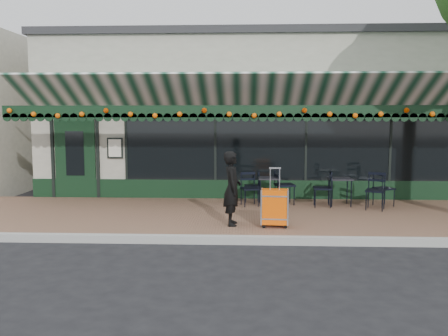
{
  "coord_description": "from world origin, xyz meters",
  "views": [
    {
      "loc": [
        -0.21,
        -8.61,
        2.33
      ],
      "look_at": [
        -0.66,
        1.6,
        1.23
      ],
      "focal_mm": 38.0,
      "sensor_mm": 36.0,
      "label": 1
    }
  ],
  "objects_px": {
    "suitcase": "(275,207)",
    "chair_a_left": "(322,189)",
    "chair_b_left": "(252,186)",
    "chair_b_front": "(250,189)",
    "woman": "(232,188)",
    "cafe_table_a": "(340,181)",
    "chair_a_right": "(384,189)",
    "chair_b_right": "(285,185)",
    "chair_a_front": "(376,191)",
    "cafe_table_b": "(269,180)"
  },
  "relations": [
    {
      "from": "cafe_table_b",
      "to": "chair_a_left",
      "type": "xyz_separation_m",
      "value": [
        1.28,
        -0.28,
        -0.16
      ]
    },
    {
      "from": "chair_a_left",
      "to": "cafe_table_a",
      "type": "bearing_deg",
      "value": 116.97
    },
    {
      "from": "chair_b_front",
      "to": "woman",
      "type": "bearing_deg",
      "value": -115.95
    },
    {
      "from": "chair_b_left",
      "to": "chair_b_front",
      "type": "bearing_deg",
      "value": -6.88
    },
    {
      "from": "chair_a_front",
      "to": "chair_b_right",
      "type": "relative_size",
      "value": 0.94
    },
    {
      "from": "suitcase",
      "to": "woman",
      "type": "bearing_deg",
      "value": 173.8
    },
    {
      "from": "suitcase",
      "to": "chair_a_left",
      "type": "height_order",
      "value": "suitcase"
    },
    {
      "from": "suitcase",
      "to": "cafe_table_a",
      "type": "bearing_deg",
      "value": 57.91
    },
    {
      "from": "suitcase",
      "to": "chair_b_right",
      "type": "xyz_separation_m",
      "value": [
        0.41,
        2.52,
        0.08
      ]
    },
    {
      "from": "chair_a_left",
      "to": "chair_b_right",
      "type": "height_order",
      "value": "chair_b_right"
    },
    {
      "from": "cafe_table_a",
      "to": "chair_a_left",
      "type": "relative_size",
      "value": 0.77
    },
    {
      "from": "cafe_table_a",
      "to": "chair_b_left",
      "type": "height_order",
      "value": "chair_b_left"
    },
    {
      "from": "cafe_table_a",
      "to": "cafe_table_b",
      "type": "xyz_separation_m",
      "value": [
        -1.73,
        0.1,
        -0.01
      ]
    },
    {
      "from": "woman",
      "to": "chair_a_right",
      "type": "xyz_separation_m",
      "value": [
        3.67,
        2.23,
        -0.32
      ]
    },
    {
      "from": "woman",
      "to": "chair_b_front",
      "type": "relative_size",
      "value": 1.79
    },
    {
      "from": "chair_a_right",
      "to": "chair_b_left",
      "type": "xyz_separation_m",
      "value": [
        -3.23,
        0.41,
        -0.02
      ]
    },
    {
      "from": "suitcase",
      "to": "chair_b_left",
      "type": "height_order",
      "value": "suitcase"
    },
    {
      "from": "suitcase",
      "to": "cafe_table_a",
      "type": "relative_size",
      "value": 1.73
    },
    {
      "from": "chair_a_right",
      "to": "chair_b_right",
      "type": "bearing_deg",
      "value": 64.61
    },
    {
      "from": "suitcase",
      "to": "chair_b_front",
      "type": "xyz_separation_m",
      "value": [
        -0.47,
        2.26,
        0.02
      ]
    },
    {
      "from": "chair_b_right",
      "to": "chair_a_right",
      "type": "bearing_deg",
      "value": -103.7
    },
    {
      "from": "woman",
      "to": "chair_b_front",
      "type": "xyz_separation_m",
      "value": [
        0.38,
        2.11,
        -0.33
      ]
    },
    {
      "from": "chair_a_left",
      "to": "chair_b_right",
      "type": "bearing_deg",
      "value": -104.21
    },
    {
      "from": "chair_b_front",
      "to": "chair_a_front",
      "type": "bearing_deg",
      "value": -23.02
    },
    {
      "from": "woman",
      "to": "cafe_table_a",
      "type": "height_order",
      "value": "woman"
    },
    {
      "from": "woman",
      "to": "chair_a_right",
      "type": "height_order",
      "value": "woman"
    },
    {
      "from": "chair_a_left",
      "to": "chair_b_front",
      "type": "distance_m",
      "value": 1.77
    },
    {
      "from": "chair_a_right",
      "to": "chair_b_front",
      "type": "xyz_separation_m",
      "value": [
        -3.29,
        -0.12,
        -0.01
      ]
    },
    {
      "from": "cafe_table_b",
      "to": "chair_b_front",
      "type": "distance_m",
      "value": 0.58
    },
    {
      "from": "woman",
      "to": "chair_a_left",
      "type": "height_order",
      "value": "woman"
    },
    {
      "from": "chair_a_front",
      "to": "chair_b_right",
      "type": "height_order",
      "value": "chair_b_right"
    },
    {
      "from": "cafe_table_a",
      "to": "chair_a_left",
      "type": "distance_m",
      "value": 0.52
    },
    {
      "from": "woman",
      "to": "chair_b_left",
      "type": "bearing_deg",
      "value": -12.04
    },
    {
      "from": "chair_a_left",
      "to": "chair_b_right",
      "type": "distance_m",
      "value": 0.94
    },
    {
      "from": "chair_a_front",
      "to": "chair_b_front",
      "type": "xyz_separation_m",
      "value": [
        -2.95,
        0.38,
        -0.03
      ]
    },
    {
      "from": "chair_a_left",
      "to": "chair_b_left",
      "type": "height_order",
      "value": "chair_a_left"
    },
    {
      "from": "chair_b_left",
      "to": "chair_b_right",
      "type": "relative_size",
      "value": 0.85
    },
    {
      "from": "woman",
      "to": "chair_a_left",
      "type": "relative_size",
      "value": 1.68
    },
    {
      "from": "cafe_table_b",
      "to": "chair_a_right",
      "type": "height_order",
      "value": "chair_a_right"
    },
    {
      "from": "cafe_table_b",
      "to": "chair_b_right",
      "type": "height_order",
      "value": "chair_b_right"
    },
    {
      "from": "chair_b_left",
      "to": "chair_b_right",
      "type": "xyz_separation_m",
      "value": [
        0.82,
        -0.27,
        0.07
      ]
    },
    {
      "from": "chair_b_left",
      "to": "chair_b_right",
      "type": "bearing_deg",
      "value": 71.11
    },
    {
      "from": "chair_a_right",
      "to": "chair_b_front",
      "type": "distance_m",
      "value": 3.29
    },
    {
      "from": "cafe_table_a",
      "to": "chair_b_front",
      "type": "height_order",
      "value": "chair_b_front"
    },
    {
      "from": "cafe_table_b",
      "to": "chair_b_left",
      "type": "distance_m",
      "value": 0.56
    },
    {
      "from": "chair_b_left",
      "to": "chair_b_front",
      "type": "xyz_separation_m",
      "value": [
        -0.06,
        -0.54,
        0.01
      ]
    },
    {
      "from": "chair_a_right",
      "to": "chair_b_front",
      "type": "height_order",
      "value": "chair_a_right"
    },
    {
      "from": "chair_b_right",
      "to": "chair_b_front",
      "type": "distance_m",
      "value": 0.92
    },
    {
      "from": "cafe_table_a",
      "to": "chair_a_front",
      "type": "xyz_separation_m",
      "value": [
        0.73,
        -0.52,
        -0.17
      ]
    },
    {
      "from": "woman",
      "to": "chair_b_left",
      "type": "distance_m",
      "value": 2.7
    }
  ]
}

